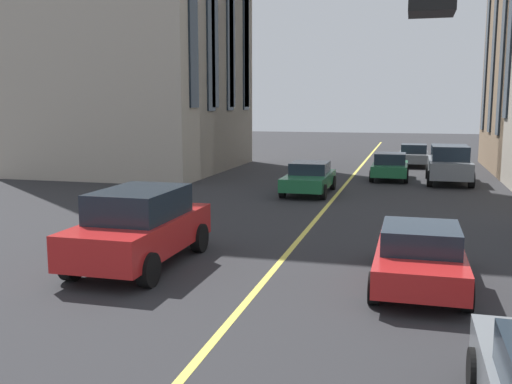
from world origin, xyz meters
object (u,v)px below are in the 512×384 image
object	(u,v)px
car_red_oncoming	(420,255)
car_grey_far	(413,155)
car_grey_mid	(449,164)
car_red_parked_b	(140,226)
car_green_parked_a	(390,166)
car_green_trailing	(309,178)

from	to	relation	value
car_red_oncoming	car_grey_far	distance (m)	25.36
car_grey_mid	car_red_oncoming	bearing A→B (deg)	174.86
car_red_parked_b	car_grey_mid	bearing A→B (deg)	-24.87
car_green_parked_a	car_grey_far	world-z (taller)	same
car_red_oncoming	car_grey_far	world-z (taller)	car_grey_far
car_grey_mid	car_red_parked_b	world-z (taller)	same
car_red_oncoming	car_red_parked_b	xyz separation A→B (m)	(-0.02, 6.56, 0.27)
car_green_trailing	car_green_parked_a	world-z (taller)	car_green_parked_a
car_grey_mid	car_grey_far	bearing A→B (deg)	12.26
car_green_trailing	car_red_parked_b	world-z (taller)	car_red_parked_b
car_red_parked_b	car_grey_far	size ratio (longest dim) A/B	1.21
car_green_parked_a	car_red_parked_b	distance (m)	18.90
car_green_trailing	car_grey_mid	distance (m)	8.00
car_green_trailing	car_grey_mid	world-z (taller)	car_grey_mid
car_green_trailing	car_red_oncoming	bearing A→B (deg)	-159.79
car_green_trailing	car_grey_far	distance (m)	13.70
car_green_parked_a	car_grey_mid	size ratio (longest dim) A/B	0.83
car_red_oncoming	car_grey_mid	bearing A→B (deg)	-5.14
car_grey_mid	car_red_parked_b	bearing A→B (deg)	155.13
car_red_oncoming	car_red_parked_b	bearing A→B (deg)	90.20
car_green_trailing	car_green_parked_a	bearing A→B (deg)	-29.62
car_green_parked_a	car_grey_far	distance (m)	7.33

